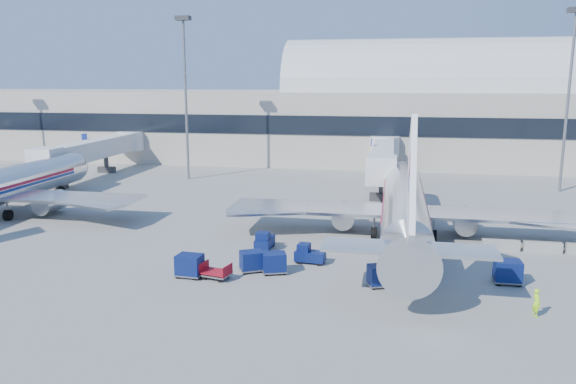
% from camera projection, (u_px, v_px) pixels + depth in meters
% --- Properties ---
extents(ground, '(260.00, 260.00, 0.00)m').
position_uv_depth(ground, '(286.00, 246.00, 48.38)').
color(ground, gray).
rests_on(ground, ground).
extents(terminal, '(170.00, 28.15, 21.00)m').
position_uv_depth(terminal, '(270.00, 116.00, 103.28)').
color(terminal, '#B2AA9E').
rests_on(terminal, ground).
extents(airliner_main, '(32.00, 37.26, 12.07)m').
position_uv_depth(airliner_main, '(404.00, 206.00, 50.34)').
color(airliner_main, silver).
rests_on(airliner_main, ground).
extents(jetbridge_near, '(4.40, 27.50, 6.25)m').
position_uv_depth(jetbridge_near, '(383.00, 156.00, 75.92)').
color(jetbridge_near, silver).
rests_on(jetbridge_near, ground).
extents(jetbridge_mid, '(4.40, 27.50, 6.25)m').
position_uv_depth(jetbridge_mid, '(98.00, 149.00, 83.51)').
color(jetbridge_mid, silver).
rests_on(jetbridge_mid, ground).
extents(mast_west, '(2.00, 1.20, 22.60)m').
position_uv_depth(mast_west, '(185.00, 74.00, 77.99)').
color(mast_west, slate).
rests_on(mast_west, ground).
extents(mast_east, '(2.00, 1.20, 22.60)m').
position_uv_depth(mast_east, '(571.00, 74.00, 68.96)').
color(mast_east, slate).
rests_on(mast_east, ground).
extents(barrier_near, '(3.00, 0.55, 0.90)m').
position_uv_depth(barrier_near, '(501.00, 245.00, 46.97)').
color(barrier_near, '#9E9E96').
rests_on(barrier_near, ground).
extents(barrier_mid, '(3.00, 0.55, 0.90)m').
position_uv_depth(barrier_mid, '(543.00, 247.00, 46.37)').
color(barrier_mid, '#9E9E96').
rests_on(barrier_mid, ground).
extents(tug_lead, '(2.44, 1.41, 1.52)m').
position_uv_depth(tug_lead, '(309.00, 254.00, 43.72)').
color(tug_lead, '#091549').
rests_on(tug_lead, ground).
extents(tug_right, '(2.68, 2.41, 1.59)m').
position_uv_depth(tug_right, '(422.00, 256.00, 43.14)').
color(tug_right, '#091549').
rests_on(tug_right, ground).
extents(tug_left, '(1.33, 2.51, 1.61)m').
position_uv_depth(tug_left, '(264.00, 241.00, 47.14)').
color(tug_left, '#091549').
rests_on(tug_left, ground).
extents(cart_train_a, '(2.11, 1.85, 1.56)m').
position_uv_depth(cart_train_a, '(274.00, 262.00, 41.30)').
color(cart_train_a, '#091549').
rests_on(cart_train_a, ground).
extents(cart_train_b, '(2.19, 2.02, 1.55)m').
position_uv_depth(cart_train_b, '(252.00, 261.00, 41.73)').
color(cart_train_b, '#091549').
rests_on(cart_train_b, ground).
extents(cart_train_c, '(2.00, 1.59, 1.66)m').
position_uv_depth(cart_train_c, '(190.00, 265.00, 40.53)').
color(cart_train_c, '#091549').
rests_on(cart_train_c, ground).
extents(cart_solo_near, '(2.07, 1.83, 1.52)m').
position_uv_depth(cart_solo_near, '(380.00, 275.00, 38.65)').
color(cart_solo_near, '#091549').
rests_on(cart_solo_near, ground).
extents(cart_solo_far, '(1.92, 1.48, 1.67)m').
position_uv_depth(cart_solo_far, '(508.00, 271.00, 39.22)').
color(cart_solo_far, '#091549').
rests_on(cart_solo_far, ground).
extents(cart_open_red, '(2.33, 1.87, 0.55)m').
position_uv_depth(cart_open_red, '(216.00, 273.00, 40.27)').
color(cart_open_red, slate).
rests_on(cart_open_red, ground).
extents(ramp_worker, '(0.61, 0.74, 1.75)m').
position_uv_depth(ramp_worker, '(536.00, 303.00, 33.78)').
color(ramp_worker, '#8FD916').
rests_on(ramp_worker, ground).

